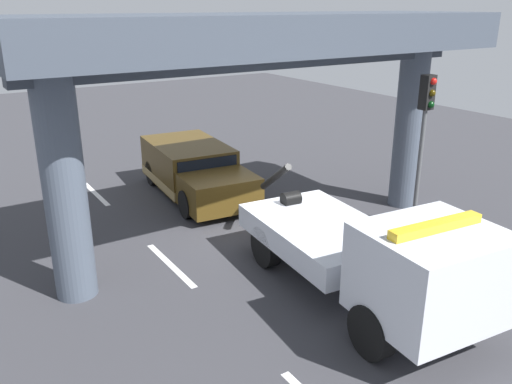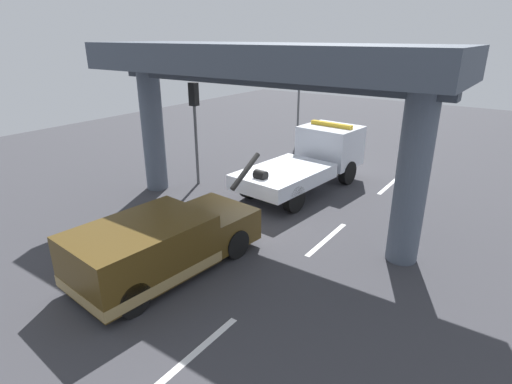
% 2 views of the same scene
% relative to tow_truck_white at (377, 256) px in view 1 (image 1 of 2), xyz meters
% --- Properties ---
extents(ground_plane, '(60.00, 40.00, 0.10)m').
position_rel_tow_truck_white_xyz_m(ground_plane, '(-4.03, 0.07, -1.25)').
color(ground_plane, '#38383D').
extents(lane_stripe_west, '(2.60, 0.16, 0.01)m').
position_rel_tow_truck_white_xyz_m(lane_stripe_west, '(-10.03, -2.71, -1.20)').
color(lane_stripe_west, silver).
rests_on(lane_stripe_west, ground).
extents(lane_stripe_mid, '(2.60, 0.16, 0.01)m').
position_rel_tow_truck_white_xyz_m(lane_stripe_mid, '(-4.03, -2.71, -1.20)').
color(lane_stripe_mid, silver).
rests_on(lane_stripe_mid, ground).
extents(tow_truck_white, '(7.33, 2.93, 2.46)m').
position_rel_tow_truck_white_xyz_m(tow_truck_white, '(0.00, 0.00, 0.00)').
color(tow_truck_white, silver).
rests_on(tow_truck_white, ground).
extents(towed_van_green, '(5.37, 2.64, 1.58)m').
position_rel_tow_truck_white_xyz_m(towed_van_green, '(-8.28, 0.08, -0.42)').
color(towed_van_green, '#4C3814').
rests_on(towed_van_green, ground).
extents(overpass_structure, '(3.60, 12.05, 5.72)m').
position_rel_tow_truck_white_xyz_m(overpass_structure, '(-3.89, 0.07, 3.62)').
color(overpass_structure, '#4C5666').
rests_on(overpass_structure, ground).
extents(traffic_light_near, '(0.39, 0.32, 4.21)m').
position_rel_tow_truck_white_xyz_m(traffic_light_near, '(-2.51, 4.07, 1.87)').
color(traffic_light_near, '#515456').
rests_on(traffic_light_near, ground).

